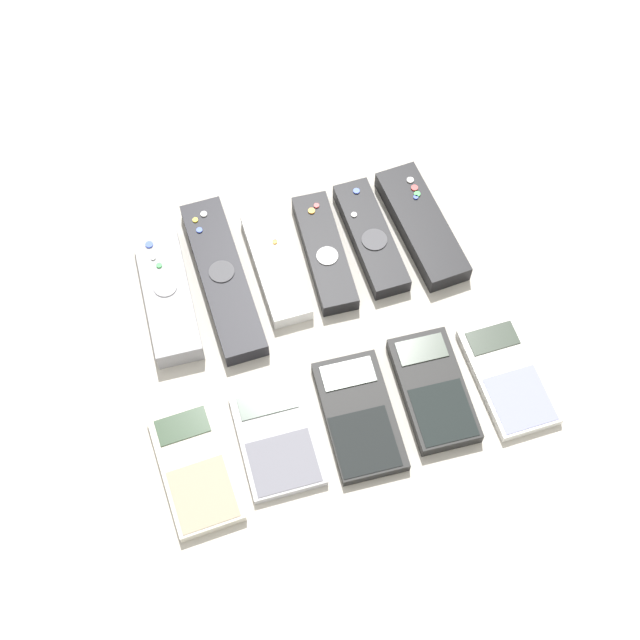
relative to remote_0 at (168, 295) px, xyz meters
The scene contains 12 objects.
ground_plane 0.20m from the remote_0, 38.16° to the right, with size 3.00×3.00×0.00m, color beige.
remote_0 is the anchor object (origin of this frame).
remote_1 0.07m from the remote_0, ahead, with size 0.05×0.22×0.02m.
remote_2 0.13m from the remote_0, ahead, with size 0.05×0.15×0.02m.
remote_3 0.19m from the remote_0, ahead, with size 0.05×0.16×0.02m.
remote_4 0.25m from the remote_0, ahead, with size 0.04×0.16×0.02m.
remote_5 0.32m from the remote_0, ahead, with size 0.06×0.17×0.03m.
calculator_0 0.21m from the remote_0, 95.62° to the right, with size 0.07×0.14×0.01m.
calculator_1 0.22m from the remote_0, 71.18° to the right, with size 0.08×0.13×0.01m.
calculator_2 0.27m from the remote_0, 51.88° to the right, with size 0.08×0.15×0.02m.
calculator_3 0.32m from the remote_0, 39.28° to the right, with size 0.08×0.14×0.02m.
calculator_4 0.40m from the remote_0, 32.49° to the right, with size 0.07×0.14×0.01m.
Camera 1 is at (-0.15, -0.42, 0.91)m, focal length 50.00 mm.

